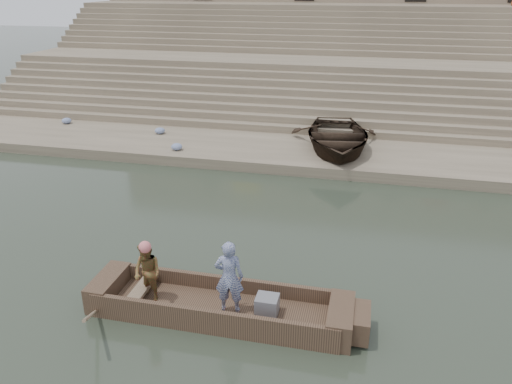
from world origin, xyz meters
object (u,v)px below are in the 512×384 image
(main_rowboat, at_px, (219,311))
(television, at_px, (267,305))
(standing_man, at_px, (229,277))
(rowing_man, at_px, (147,273))
(beached_rowboat, at_px, (337,137))

(main_rowboat, distance_m, television, 1.08)
(standing_man, relative_size, rowing_man, 1.20)
(standing_man, relative_size, television, 3.53)
(television, bearing_deg, main_rowboat, 180.00)
(beached_rowboat, bearing_deg, rowing_man, -114.27)
(standing_man, height_order, rowing_man, standing_man)
(rowing_man, height_order, television, rowing_man)
(beached_rowboat, bearing_deg, standing_man, -105.16)
(main_rowboat, height_order, television, television)
(rowing_man, height_order, beached_rowboat, rowing_man)
(main_rowboat, xyz_separation_m, standing_man, (0.26, -0.07, 0.92))
(main_rowboat, relative_size, rowing_man, 3.71)
(rowing_man, bearing_deg, standing_man, 22.70)
(standing_man, bearing_deg, beached_rowboat, -105.43)
(standing_man, distance_m, television, 0.98)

